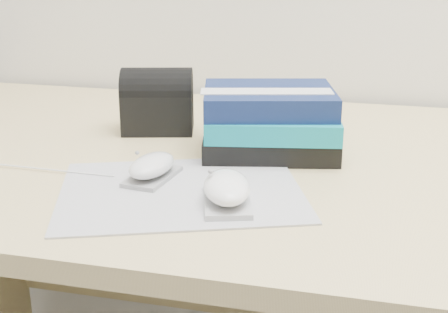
% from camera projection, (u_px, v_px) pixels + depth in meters
% --- Properties ---
extents(desk, '(1.60, 0.80, 0.73)m').
position_uv_depth(desk, '(296.00, 269.00, 1.14)').
color(desk, tan).
rests_on(desk, ground).
extents(mousepad, '(0.40, 0.36, 0.00)m').
position_uv_depth(mousepad, '(181.00, 191.00, 0.87)').
color(mousepad, gray).
rests_on(mousepad, desk).
extents(mouse_rear, '(0.07, 0.10, 0.04)m').
position_uv_depth(mouse_rear, '(152.00, 167.00, 0.91)').
color(mouse_rear, gray).
rests_on(mouse_rear, mousepad).
extents(mouse_front, '(0.09, 0.12, 0.05)m').
position_uv_depth(mouse_front, '(227.00, 189.00, 0.82)').
color(mouse_front, '#AAA9AC').
rests_on(mouse_front, mousepad).
extents(usb_cable, '(0.19, 0.01, 0.00)m').
position_uv_depth(usb_cable, '(55.00, 170.00, 0.94)').
color(usb_cable, white).
rests_on(usb_cable, mousepad).
extents(book_stack, '(0.25, 0.21, 0.11)m').
position_uv_depth(book_stack, '(270.00, 121.00, 1.02)').
color(book_stack, black).
rests_on(book_stack, desk).
extents(pouch, '(0.15, 0.12, 0.12)m').
position_uv_depth(pouch, '(158.00, 101.00, 1.14)').
color(pouch, black).
rests_on(pouch, desk).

